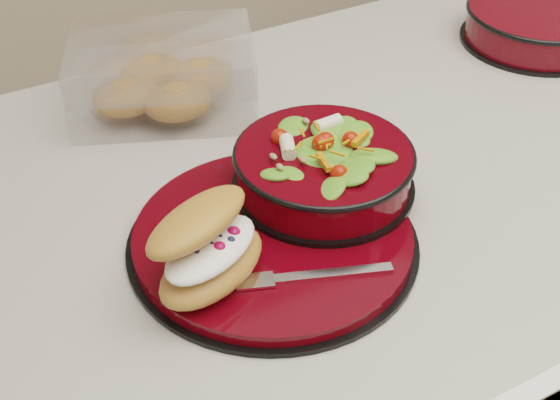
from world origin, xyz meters
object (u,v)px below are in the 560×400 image
salad_bowl (324,164)px  extra_bowl (538,24)px  fork (309,276)px  pastry_box (164,77)px  croissant (208,247)px  dinner_plate (274,239)px

salad_bowl → extra_bowl: bearing=19.8°
fork → pastry_box: bearing=18.6°
fork → salad_bowl: bearing=-16.5°
salad_bowl → extra_bowl: (0.49, 0.18, -0.02)m
salad_bowl → fork: 0.15m
salad_bowl → croissant: 0.18m
croissant → fork: 0.10m
dinner_plate → croissant: (-0.09, -0.03, 0.05)m
extra_bowl → dinner_plate: bearing=-159.5°
pastry_box → croissant: bearing=-82.7°
salad_bowl → croissant: (-0.17, -0.07, 0.00)m
croissant → extra_bowl: size_ratio=0.66×
dinner_plate → croissant: bearing=-162.2°
salad_bowl → fork: size_ratio=1.36×
fork → pastry_box: (0.02, 0.39, 0.02)m
croissant → pastry_box: bearing=48.2°
croissant → extra_bowl: (0.66, 0.24, -0.03)m
pastry_box → fork: bearing=-69.2°
fork → croissant: bearing=80.2°
fork → extra_bowl: bearing=-42.3°
salad_bowl → croissant: salad_bowl is taller
fork → dinner_plate: bearing=18.0°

